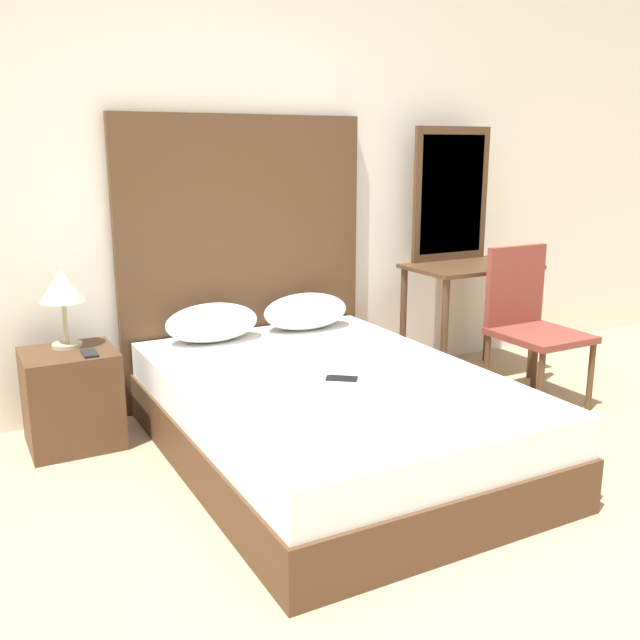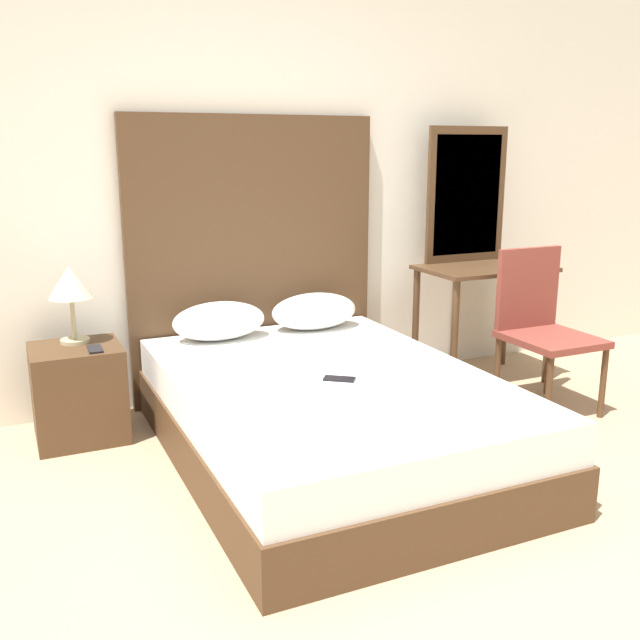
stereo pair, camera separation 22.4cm
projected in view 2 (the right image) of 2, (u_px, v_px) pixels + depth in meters
ground_plane at (490, 616)px, 2.38m from camera, size 16.00×16.00×0.00m
wall_back at (241, 176)px, 4.27m from camera, size 10.00×0.06×2.70m
bed at (329, 417)px, 3.54m from camera, size 1.47×2.09×0.44m
headboard at (254, 260)px, 4.34m from camera, size 1.55×0.05×1.71m
pillow_left at (219, 321)px, 4.09m from camera, size 0.54×0.30×0.22m
pillow_right at (314, 311)px, 4.33m from camera, size 0.54×0.30×0.22m
phone_on_bed at (339, 379)px, 3.40m from camera, size 0.16×0.15×0.01m
nightstand at (79, 393)px, 3.78m from camera, size 0.46×0.43×0.51m
table_lamp at (70, 285)px, 3.72m from camera, size 0.23×0.23×0.42m
phone_on_nightstand at (95, 349)px, 3.66m from camera, size 0.07×0.15×0.01m
vanity_desk at (484, 289)px, 4.64m from camera, size 0.82×0.52×0.77m
vanity_mirror at (466, 195)px, 4.71m from camera, size 0.60×0.03×0.88m
chair at (541, 321)px, 4.21m from camera, size 0.46×0.51×0.94m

